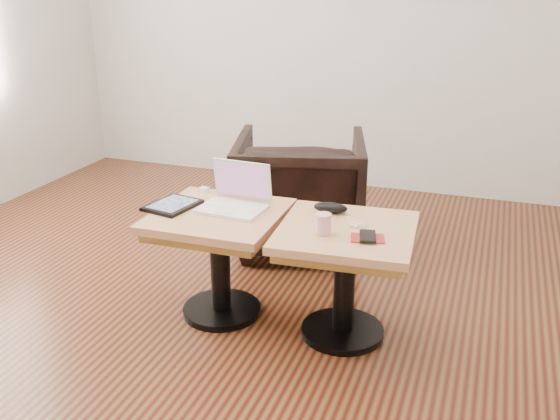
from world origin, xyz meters
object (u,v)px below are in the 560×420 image
(side_table_right, at_px, (345,256))
(armchair, at_px, (300,192))
(laptop, at_px, (235,200))
(side_table_left, at_px, (219,238))
(striped_cup, at_px, (323,224))

(side_table_right, xyz_separation_m, armchair, (-0.52, 0.93, -0.05))
(side_table_right, height_order, laptop, laptop)
(side_table_left, bearing_deg, striped_cup, -9.91)
(side_table_left, distance_m, laptop, 0.20)
(striped_cup, bearing_deg, side_table_right, 49.89)
(armchair, bearing_deg, laptop, 71.29)
(side_table_right, distance_m, armchair, 1.06)
(laptop, xyz_separation_m, striped_cup, (0.49, -0.17, 0.00))
(side_table_left, bearing_deg, side_table_right, 0.18)
(side_table_left, xyz_separation_m, armchair, (0.11, 0.93, -0.05))
(side_table_left, xyz_separation_m, striped_cup, (0.54, -0.09, 0.18))
(laptop, relative_size, armchair, 0.41)
(side_table_left, height_order, laptop, laptop)
(side_table_left, height_order, striped_cup, striped_cup)
(striped_cup, bearing_deg, armchair, 112.96)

